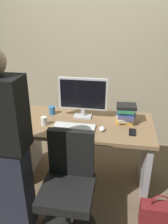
% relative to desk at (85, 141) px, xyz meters
% --- Properties ---
extents(ground_plane, '(9.00, 9.00, 0.00)m').
position_rel_desk_xyz_m(ground_plane, '(0.00, 0.00, -0.51)').
color(ground_plane, brown).
extents(wall_back, '(6.40, 0.10, 3.00)m').
position_rel_desk_xyz_m(wall_back, '(0.00, 0.94, 0.99)').
color(wall_back, tan).
rests_on(wall_back, ground).
extents(desk, '(1.47, 0.74, 0.73)m').
position_rel_desk_xyz_m(desk, '(0.00, 0.00, 0.00)').
color(desk, '#93704C').
rests_on(desk, ground).
extents(office_chair, '(0.52, 0.52, 0.94)m').
position_rel_desk_xyz_m(office_chair, '(-0.03, -0.69, -0.08)').
color(office_chair, black).
rests_on(office_chair, ground).
extents(person_at_desk, '(0.40, 0.24, 1.64)m').
position_rel_desk_xyz_m(person_at_desk, '(-0.53, -0.75, 0.33)').
color(person_at_desk, '#262838').
rests_on(person_at_desk, ground).
extents(monitor, '(0.54, 0.14, 0.46)m').
position_rel_desk_xyz_m(monitor, '(-0.05, 0.15, 0.48)').
color(monitor, silver).
rests_on(monitor, desk).
extents(keyboard, '(0.43, 0.14, 0.02)m').
position_rel_desk_xyz_m(keyboard, '(-0.09, -0.12, 0.24)').
color(keyboard, white).
rests_on(keyboard, desk).
extents(mouse, '(0.06, 0.10, 0.03)m').
position_rel_desk_xyz_m(mouse, '(0.20, -0.13, 0.24)').
color(mouse, white).
rests_on(mouse, desk).
extents(cup_near_keyboard, '(0.07, 0.07, 0.09)m').
position_rel_desk_xyz_m(cup_near_keyboard, '(-0.42, -0.11, 0.27)').
color(cup_near_keyboard, white).
rests_on(cup_near_keyboard, desk).
extents(cup_by_monitor, '(0.07, 0.07, 0.09)m').
position_rel_desk_xyz_m(cup_by_monitor, '(-0.41, 0.17, 0.27)').
color(cup_by_monitor, '#3372B2').
rests_on(cup_by_monitor, desk).
extents(book_stack, '(0.22, 0.20, 0.20)m').
position_rel_desk_xyz_m(book_stack, '(0.43, 0.08, 0.33)').
color(book_stack, gold).
rests_on(book_stack, desk).
extents(cell_phone, '(0.08, 0.15, 0.01)m').
position_rel_desk_xyz_m(cell_phone, '(0.50, -0.13, 0.23)').
color(cell_phone, black).
rests_on(cell_phone, desk).
extents(handbag, '(0.34, 0.14, 0.38)m').
position_rel_desk_xyz_m(handbag, '(0.78, -0.57, -0.37)').
color(handbag, maroon).
rests_on(handbag, ground).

